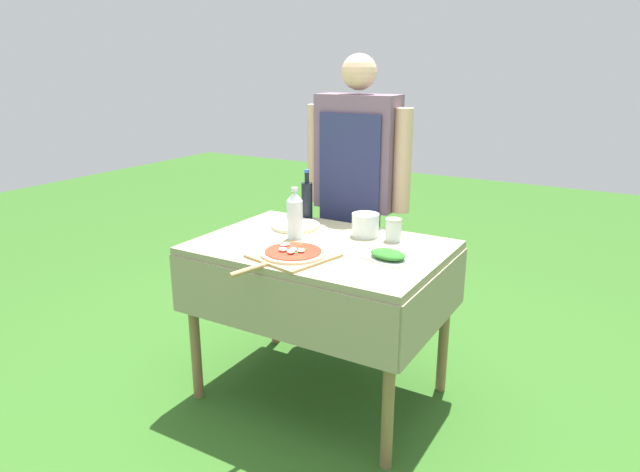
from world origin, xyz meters
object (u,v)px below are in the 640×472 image
(prep_table, at_px, (321,266))
(pizza_on_peel, at_px, (291,254))
(oil_bottle, at_px, (307,200))
(mixing_tub, at_px, (365,225))
(plate_stack, at_px, (296,226))
(herb_container, at_px, (388,255))
(person_cook, at_px, (357,181))
(sauce_jar, at_px, (393,231))
(water_bottle, at_px, (295,215))

(prep_table, bearing_deg, pizza_on_peel, -93.74)
(pizza_on_peel, bearing_deg, oil_bottle, 129.27)
(mixing_tub, bearing_deg, plate_stack, -171.31)
(prep_table, distance_m, herb_container, 0.39)
(person_cook, xyz_separation_m, sauce_jar, (0.39, -0.38, -0.14))
(person_cook, xyz_separation_m, pizza_on_peel, (0.11, -0.84, -0.17))
(person_cook, xyz_separation_m, water_bottle, (-0.03, -0.60, -0.07))
(mixing_tub, bearing_deg, sauce_jar, -1.81)
(mixing_tub, relative_size, sauce_jar, 1.25)
(oil_bottle, distance_m, plate_stack, 0.20)
(water_bottle, distance_m, mixing_tub, 0.36)
(person_cook, bearing_deg, oil_bottle, 55.39)
(pizza_on_peel, bearing_deg, person_cook, 110.92)
(oil_bottle, distance_m, water_bottle, 0.37)
(pizza_on_peel, relative_size, water_bottle, 2.08)
(herb_container, height_order, plate_stack, herb_container)
(person_cook, distance_m, sauce_jar, 0.56)
(water_bottle, distance_m, plate_stack, 0.22)
(oil_bottle, height_order, plate_stack, oil_bottle)
(prep_table, bearing_deg, herb_container, -6.19)
(oil_bottle, distance_m, mixing_tub, 0.43)
(oil_bottle, relative_size, sauce_jar, 2.54)
(prep_table, height_order, pizza_on_peel, pizza_on_peel)
(oil_bottle, bearing_deg, person_cook, 56.60)
(prep_table, distance_m, oil_bottle, 0.51)
(prep_table, bearing_deg, person_cook, 101.36)
(oil_bottle, height_order, water_bottle, oil_bottle)
(plate_stack, bearing_deg, person_cook, 72.67)
(pizza_on_peel, xyz_separation_m, water_bottle, (-0.14, 0.24, 0.11))
(water_bottle, bearing_deg, oil_bottle, 112.52)
(pizza_on_peel, height_order, herb_container, pizza_on_peel)
(mixing_tub, bearing_deg, oil_bottle, 164.35)
(oil_bottle, bearing_deg, mixing_tub, -15.65)
(water_bottle, bearing_deg, person_cook, 87.05)
(plate_stack, relative_size, sauce_jar, 2.34)
(person_cook, bearing_deg, sauce_jar, 134.81)
(person_cook, height_order, mixing_tub, person_cook)
(person_cook, distance_m, water_bottle, 0.60)
(oil_bottle, bearing_deg, water_bottle, -67.48)
(prep_table, bearing_deg, plate_stack, 145.61)
(pizza_on_peel, distance_m, sauce_jar, 0.54)
(person_cook, relative_size, mixing_tub, 12.36)
(oil_bottle, relative_size, herb_container, 1.23)
(plate_stack, bearing_deg, mixing_tub, 8.69)
(mixing_tub, xyz_separation_m, sauce_jar, (0.15, -0.00, -0.01))
(herb_container, height_order, sauce_jar, sauce_jar)
(sauce_jar, bearing_deg, prep_table, -139.90)
(herb_container, xyz_separation_m, mixing_tub, (-0.25, 0.27, 0.04))
(mixing_tub, relative_size, plate_stack, 0.53)
(water_bottle, height_order, herb_container, water_bottle)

